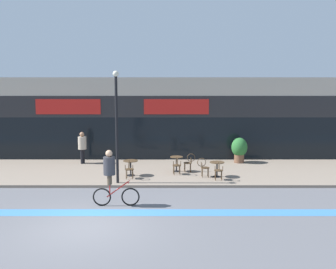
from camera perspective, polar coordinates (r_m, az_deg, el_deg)
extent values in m
plane|color=#5B5B60|center=(13.04, -11.45, -13.01)|extent=(120.00, 120.00, 0.00)
cube|color=gray|center=(19.87, -7.27, -5.37)|extent=(40.00, 5.50, 0.12)
cube|color=#B2A899|center=(24.16, -5.93, 2.60)|extent=(40.00, 4.00, 4.75)
cube|color=black|center=(22.34, -6.42, -0.57)|extent=(38.80, 0.10, 2.40)
cube|color=#232326|center=(22.17, -6.49, 4.04)|extent=(39.20, 0.14, 1.20)
cube|color=red|center=(22.65, -14.14, 3.94)|extent=(3.62, 0.08, 0.84)
cube|color=red|center=(21.95, 1.37, 4.06)|extent=(3.62, 0.08, 0.84)
cube|color=#3D7AB7|center=(14.28, -10.35, -11.07)|extent=(36.00, 0.70, 0.01)
cylinder|color=black|center=(18.76, -5.29, -5.92)|extent=(0.38, 0.38, 0.02)
cylinder|color=black|center=(18.68, -5.31, -4.91)|extent=(0.07, 0.07, 0.70)
cylinder|color=#4C3823|center=(18.60, -5.32, -3.82)|extent=(0.70, 0.70, 0.02)
cylinder|color=black|center=(19.48, 1.37, -5.36)|extent=(0.34, 0.34, 0.02)
cylinder|color=black|center=(19.40, 1.37, -4.36)|extent=(0.07, 0.07, 0.73)
cylinder|color=#4C3823|center=(19.32, 1.37, -3.27)|extent=(0.62, 0.62, 0.02)
cylinder|color=black|center=(18.59, 7.23, -6.08)|extent=(0.37, 0.37, 0.02)
cylinder|color=black|center=(18.51, 7.25, -5.10)|extent=(0.07, 0.07, 0.68)
cylinder|color=#4C3823|center=(18.43, 7.27, -4.03)|extent=(0.68, 0.68, 0.02)
cylinder|color=#4C3823|center=(18.13, -5.48, -5.04)|extent=(0.41, 0.41, 0.03)
cylinder|color=#4C3823|center=(18.33, -5.85, -5.62)|extent=(0.03, 0.03, 0.42)
cylinder|color=#4C3823|center=(18.30, -4.98, -5.64)|extent=(0.03, 0.03, 0.42)
cylinder|color=#4C3823|center=(18.06, -5.96, -5.83)|extent=(0.03, 0.03, 0.42)
cylinder|color=#4C3823|center=(18.03, -5.07, -5.85)|extent=(0.03, 0.03, 0.42)
torus|color=#4C3823|center=(17.90, -5.55, -4.35)|extent=(0.04, 0.41, 0.41)
cylinder|color=#4C3823|center=(17.95, -6.09, -4.76)|extent=(0.03, 0.03, 0.23)
cylinder|color=#4C3823|center=(17.91, -5.00, -4.78)|extent=(0.03, 0.03, 0.23)
cylinder|color=#4C3823|center=(18.85, 1.41, -4.50)|extent=(0.43, 0.43, 0.03)
cylinder|color=#4C3823|center=(19.02, 0.94, -5.08)|extent=(0.03, 0.03, 0.42)
cylinder|color=#4C3823|center=(19.05, 1.78, -5.06)|extent=(0.03, 0.03, 0.42)
cylinder|color=#4C3823|center=(18.75, 1.02, -5.27)|extent=(0.03, 0.03, 0.42)
cylinder|color=#4C3823|center=(18.78, 1.88, -5.25)|extent=(0.03, 0.03, 0.42)
torus|color=#4C3823|center=(18.62, 1.47, -3.83)|extent=(0.06, 0.41, 0.41)
cylinder|color=#4C3823|center=(18.63, 0.94, -4.24)|extent=(0.03, 0.03, 0.23)
cylinder|color=#4C3823|center=(18.67, 1.99, -4.22)|extent=(0.03, 0.03, 0.23)
cylinder|color=#4C3823|center=(19.40, 3.00, -4.14)|extent=(0.42, 0.42, 0.03)
cylinder|color=#4C3823|center=(19.30, 2.62, -4.89)|extent=(0.03, 0.03, 0.42)
cylinder|color=#4C3823|center=(19.57, 2.54, -4.71)|extent=(0.03, 0.03, 0.42)
cylinder|color=#4C3823|center=(19.33, 3.45, -4.88)|extent=(0.03, 0.03, 0.42)
cylinder|color=#4C3823|center=(19.60, 3.36, -4.69)|extent=(0.03, 0.03, 0.42)
torus|color=#4C3823|center=(19.37, 3.51, -3.38)|extent=(0.41, 0.05, 0.41)
cylinder|color=#4C3823|center=(19.23, 3.56, -3.87)|extent=(0.03, 0.03, 0.23)
cylinder|color=#4C3823|center=(19.56, 3.45, -3.67)|extent=(0.03, 0.03, 0.23)
cylinder|color=#4C3823|center=(17.96, 7.47, -5.20)|extent=(0.41, 0.41, 0.03)
cylinder|color=#4C3823|center=(18.13, 6.98, -5.79)|extent=(0.03, 0.03, 0.42)
cylinder|color=#4C3823|center=(18.16, 7.86, -5.79)|extent=(0.03, 0.03, 0.42)
cylinder|color=#4C3823|center=(17.86, 7.05, -6.01)|extent=(0.03, 0.03, 0.42)
cylinder|color=#4C3823|center=(17.89, 7.95, -6.00)|extent=(0.03, 0.03, 0.42)
torus|color=#4C3823|center=(17.73, 7.54, -4.50)|extent=(0.04, 0.41, 0.41)
cylinder|color=#4C3823|center=(17.75, 6.98, -4.93)|extent=(0.03, 0.03, 0.23)
cylinder|color=#4C3823|center=(17.78, 8.08, -4.92)|extent=(0.03, 0.03, 0.23)
cylinder|color=#4C3823|center=(18.43, 5.55, -4.83)|extent=(0.41, 0.41, 0.03)
cylinder|color=#4C3823|center=(18.63, 5.92, -5.40)|extent=(0.03, 0.03, 0.42)
cylinder|color=#4C3823|center=(18.36, 6.03, -5.60)|extent=(0.03, 0.03, 0.42)
cylinder|color=#4C3823|center=(18.60, 5.06, -5.41)|extent=(0.03, 0.03, 0.42)
cylinder|color=#4C3823|center=(18.33, 5.16, -5.62)|extent=(0.03, 0.03, 0.42)
torus|color=#4C3823|center=(18.35, 5.04, -4.03)|extent=(0.41, 0.04, 0.41)
cylinder|color=#4C3823|center=(18.55, 4.97, -4.33)|extent=(0.03, 0.03, 0.23)
cylinder|color=#4C3823|center=(18.21, 5.09, -4.56)|extent=(0.03, 0.03, 0.23)
cylinder|color=brown|center=(21.84, 10.42, -3.40)|extent=(0.54, 0.54, 0.49)
ellipsoid|color=#28662D|center=(21.73, 10.46, -1.83)|extent=(0.86, 0.86, 1.03)
cylinder|color=black|center=(17.11, -7.31, 0.62)|extent=(0.12, 0.12, 4.67)
sphere|color=beige|center=(16.97, -7.46, 8.74)|extent=(0.26, 0.26, 0.26)
torus|color=black|center=(14.74, -5.34, -8.99)|extent=(0.68, 0.07, 0.68)
torus|color=black|center=(14.86, -9.43, -8.93)|extent=(0.68, 0.07, 0.68)
cylinder|color=red|center=(14.70, -7.21, -7.89)|extent=(0.82, 0.06, 0.61)
cylinder|color=red|center=(14.75, -8.31, -8.07)|extent=(0.04, 0.04, 0.48)
cylinder|color=red|center=(14.59, -5.57, -6.82)|extent=(0.04, 0.48, 0.03)
cylinder|color=#4C3D2D|center=(14.72, -8.30, -6.40)|extent=(0.15, 0.15, 0.37)
cylinder|color=#4C3D2D|center=(14.56, -8.39, -6.57)|extent=(0.15, 0.15, 0.37)
cylinder|color=#2D2D33|center=(14.52, -8.39, -4.51)|extent=(0.44, 0.44, 0.67)
sphere|color=tan|center=(14.43, -8.43, -2.74)|extent=(0.25, 0.25, 0.25)
cylinder|color=black|center=(21.68, -12.25, -3.14)|extent=(0.18, 0.18, 0.78)
cylinder|color=black|center=(21.83, -12.06, -3.06)|extent=(0.18, 0.18, 0.78)
cylinder|color=#B2A38E|center=(21.63, -12.21, -1.20)|extent=(0.53, 0.53, 0.68)
sphere|color=#9E7051|center=(21.56, -12.25, 0.02)|extent=(0.25, 0.25, 0.25)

